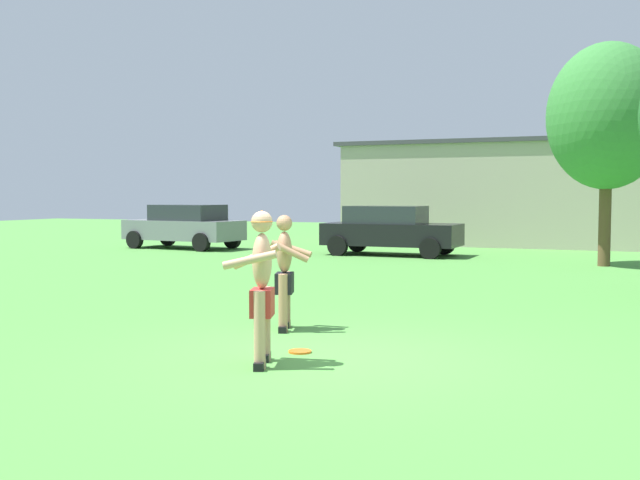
{
  "coord_description": "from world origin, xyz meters",
  "views": [
    {
      "loc": [
        3.25,
        -8.08,
        1.93
      ],
      "look_at": [
        -0.9,
        1.95,
        1.27
      ],
      "focal_mm": 41.73,
      "sensor_mm": 36.0,
      "label": 1
    }
  ],
  "objects": [
    {
      "name": "car_gray_mid_lot",
      "position": [
        -11.48,
        14.75,
        0.82
      ],
      "size": [
        4.48,
        2.42,
        1.58
      ],
      "color": "slate",
      "rests_on": "ground_plane"
    },
    {
      "name": "tree_behind_players",
      "position": [
        2.69,
        13.43,
        4.03
      ],
      "size": [
        3.17,
        3.17,
        6.01
      ],
      "color": "brown",
      "rests_on": "ground_plane"
    },
    {
      "name": "player_in_black",
      "position": [
        -1.25,
        1.48,
        0.87
      ],
      "size": [
        0.7,
        0.69,
        1.65
      ],
      "color": "black",
      "rests_on": "ground_plane"
    },
    {
      "name": "frisbee",
      "position": [
        -0.42,
        0.15,
        0.01
      ],
      "size": [
        0.28,
        0.28,
        0.03
      ],
      "primitive_type": "cylinder",
      "color": "orange",
      "rests_on": "ground_plane"
    },
    {
      "name": "player_with_cap",
      "position": [
        -0.55,
        -0.62,
        0.98
      ],
      "size": [
        0.75,
        0.74,
        1.76
      ],
      "color": "black",
      "rests_on": "ground_plane"
    },
    {
      "name": "outbuilding_behind_lot",
      "position": [
        -0.57,
        22.1,
        2.01
      ],
      "size": [
        13.72,
        6.01,
        4.0
      ],
      "color": "#B2A893",
      "rests_on": "ground_plane"
    },
    {
      "name": "car_black_near_post",
      "position": [
        -3.76,
        14.74,
        0.82
      ],
      "size": [
        4.33,
        2.07,
        1.58
      ],
      "color": "black",
      "rests_on": "ground_plane"
    },
    {
      "name": "ground_plane",
      "position": [
        0.0,
        0.0,
        0.0
      ],
      "size": [
        80.0,
        80.0,
        0.0
      ],
      "primitive_type": "plane",
      "color": "#4C8E3D"
    }
  ]
}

